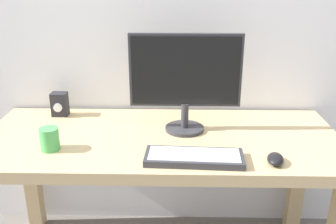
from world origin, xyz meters
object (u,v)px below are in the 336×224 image
at_px(desk, 161,155).
at_px(monitor, 185,77).
at_px(keyboard_primary, 194,157).
at_px(audio_controller, 60,104).
at_px(mouse, 275,159).
at_px(coffee_mug, 50,139).

xyz_separation_m(desk, monitor, (0.11, 0.08, 0.36)).
bearing_deg(keyboard_primary, monitor, 95.88).
height_order(desk, audio_controller, audio_controller).
bearing_deg(mouse, audio_controller, 165.55).
distance_m(keyboard_primary, coffee_mug, 0.63).
xyz_separation_m(keyboard_primary, coffee_mug, (-0.62, 0.09, 0.03)).
distance_m(desk, coffee_mug, 0.52).
xyz_separation_m(keyboard_primary, audio_controller, (-0.69, 0.50, 0.05)).
relative_size(mouse, audio_controller, 0.83).
bearing_deg(coffee_mug, mouse, -6.27).
xyz_separation_m(mouse, audio_controller, (-1.02, 0.51, 0.04)).
bearing_deg(coffee_mug, monitor, 21.86).
bearing_deg(monitor, audio_controller, 165.09).
relative_size(mouse, coffee_mug, 1.04).
xyz_separation_m(monitor, coffee_mug, (-0.58, -0.23, -0.21)).
bearing_deg(keyboard_primary, audio_controller, 144.24).
distance_m(keyboard_primary, mouse, 0.33).
distance_m(audio_controller, coffee_mug, 0.42).
height_order(desk, keyboard_primary, keyboard_primary).
height_order(keyboard_primary, mouse, mouse).
distance_m(desk, keyboard_primary, 0.31).
xyz_separation_m(monitor, mouse, (0.36, -0.34, -0.24)).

